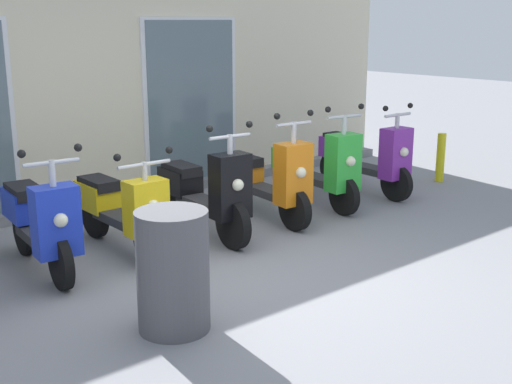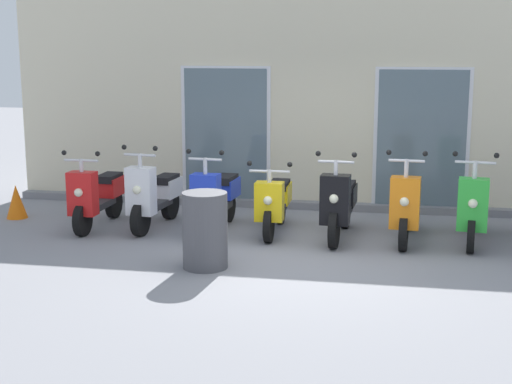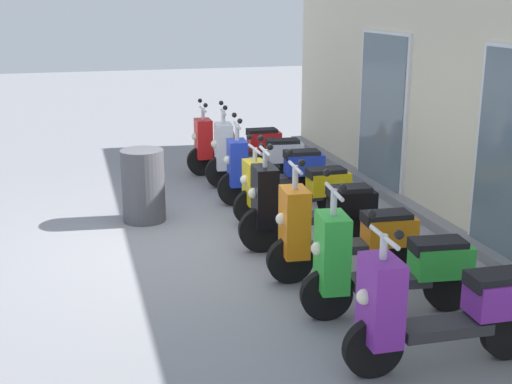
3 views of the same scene
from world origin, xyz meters
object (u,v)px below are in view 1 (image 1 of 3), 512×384
at_px(scooter_orange, 267,179).
at_px(curb_bollard, 441,158).
at_px(scooter_blue, 40,220).
at_px(scooter_yellow, 120,208).
at_px(scooter_green, 317,167).
at_px(trash_bin, 173,271).
at_px(scooter_purple, 366,157).
at_px(scooter_black, 204,192).

distance_m(scooter_orange, curb_bollard, 3.13).
distance_m(scooter_blue, scooter_yellow, 0.85).
height_order(scooter_green, curb_bollard, scooter_green).
relative_size(scooter_yellow, scooter_orange, 0.99).
height_order(scooter_green, trash_bin, scooter_green).
xyz_separation_m(scooter_purple, curb_bollard, (1.31, -0.26, -0.15)).
relative_size(scooter_blue, scooter_green, 0.96).
xyz_separation_m(scooter_blue, scooter_yellow, (0.84, 0.05, -0.05)).
bearing_deg(curb_bollard, scooter_yellow, 176.42).
bearing_deg(scooter_black, scooter_blue, 176.93).
bearing_deg(scooter_blue, scooter_black, -3.07).
bearing_deg(trash_bin, scooter_green, 28.37).
relative_size(scooter_yellow, trash_bin, 1.72).
xyz_separation_m(scooter_black, scooter_purple, (2.71, 0.09, 0.01)).
height_order(scooter_blue, scooter_yellow, scooter_blue).
bearing_deg(scooter_yellow, trash_bin, -107.01).
distance_m(scooter_orange, scooter_purple, 1.81).
bearing_deg(curb_bollard, scooter_purple, 168.96).
xyz_separation_m(scooter_orange, curb_bollard, (3.12, -0.19, -0.13)).
relative_size(scooter_yellow, scooter_green, 0.98).
height_order(scooter_black, trash_bin, scooter_black).
height_order(curb_bollard, trash_bin, trash_bin).
bearing_deg(scooter_orange, scooter_purple, 2.05).
distance_m(scooter_blue, scooter_green, 3.55).
relative_size(curb_bollard, trash_bin, 0.76).
xyz_separation_m(scooter_black, curb_bollard, (4.03, -0.16, -0.14)).
bearing_deg(scooter_blue, scooter_orange, -1.46).
bearing_deg(scooter_purple, scooter_green, -179.63).
relative_size(scooter_black, trash_bin, 1.81).
relative_size(scooter_blue, scooter_yellow, 0.98).
bearing_deg(scooter_green, scooter_purple, 0.37).
bearing_deg(scooter_purple, scooter_yellow, 179.15).
xyz_separation_m(scooter_yellow, scooter_orange, (1.84, -0.12, 0.03)).
distance_m(scooter_blue, curb_bollard, 5.81).
height_order(scooter_yellow, scooter_black, scooter_black).
bearing_deg(curb_bollard, scooter_orange, 176.49).
bearing_deg(scooter_orange, scooter_yellow, 176.29).
bearing_deg(scooter_green, scooter_orange, -176.15).
bearing_deg(trash_bin, curb_bollard, 15.35).
height_order(scooter_orange, scooter_purple, scooter_orange).
distance_m(scooter_orange, trash_bin, 2.94).
distance_m(scooter_green, curb_bollard, 2.27).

